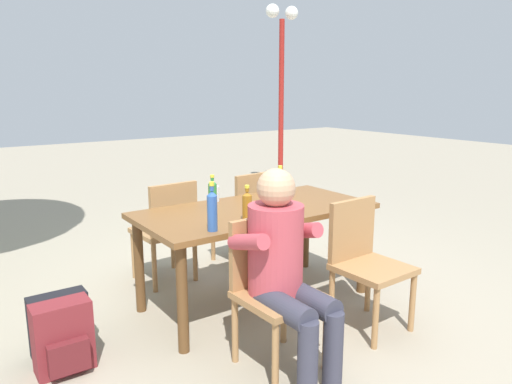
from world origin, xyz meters
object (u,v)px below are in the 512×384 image
(backpack_by_far_side, at_px, (60,326))
(lamp_post, at_px, (282,62))
(bottle_amber, at_px, (247,206))
(chair_far_right, at_px, (246,213))
(chair_near_left, at_px, (272,283))
(chair_near_right, at_px, (364,257))
(dining_table, at_px, (256,219))
(person_in_white_shirt, at_px, (284,262))
(chair_far_left, at_px, (168,226))
(cup_steel, at_px, (282,186))
(bottle_green, at_px, (213,193))
(bottle_olive, at_px, (280,187))
(cup_white, at_px, (287,191))
(cup_glass, at_px, (215,194))
(bottle_blue, at_px, (212,210))
(backpack_by_near_side, at_px, (63,339))

(backpack_by_far_side, xyz_separation_m, lamp_post, (4.11, 3.08, 1.81))
(bottle_amber, bearing_deg, chair_far_right, 56.43)
(chair_near_left, distance_m, chair_near_right, 0.79)
(dining_table, height_order, bottle_amber, bottle_amber)
(person_in_white_shirt, bearing_deg, chair_far_left, 89.80)
(chair_near_left, relative_size, lamp_post, 0.31)
(cup_steel, bearing_deg, backpack_by_far_side, -172.55)
(bottle_green, bearing_deg, bottle_amber, -91.30)
(chair_far_left, distance_m, bottle_olive, 1.02)
(dining_table, height_order, chair_near_right, chair_near_right)
(person_in_white_shirt, bearing_deg, cup_white, 50.62)
(backpack_by_far_side, bearing_deg, cup_glass, 12.91)
(bottle_blue, xyz_separation_m, backpack_by_far_side, (-0.86, 0.40, -0.69))
(bottle_olive, height_order, backpack_by_near_side, bottle_olive)
(chair_near_right, height_order, bottle_green, bottle_green)
(bottle_blue, bearing_deg, dining_table, 30.39)
(chair_far_right, xyz_separation_m, bottle_amber, (-0.66, -1.00, 0.36))
(cup_glass, bearing_deg, backpack_by_far_side, -167.09)
(chair_near_right, bearing_deg, bottle_olive, 102.30)
(chair_near_left, distance_m, bottle_amber, 0.60)
(bottle_blue, xyz_separation_m, backpack_by_near_side, (-0.89, 0.19, -0.67))
(bottle_amber, relative_size, backpack_by_near_side, 0.59)
(chair_near_right, xyz_separation_m, person_in_white_shirt, (-0.78, -0.11, 0.17))
(chair_far_left, height_order, cup_steel, chair_far_left)
(backpack_by_near_side, height_order, backpack_by_far_side, backpack_by_near_side)
(chair_far_right, bearing_deg, chair_near_right, -90.40)
(person_in_white_shirt, relative_size, cup_steel, 11.43)
(bottle_amber, height_order, lamp_post, lamp_post)
(cup_white, xyz_separation_m, cup_steel, (0.07, 0.16, 0.01))
(chair_far_left, relative_size, chair_near_right, 1.00)
(bottle_green, bearing_deg, cup_steel, 8.64)
(bottle_blue, distance_m, cup_glass, 0.81)
(bottle_blue, relative_size, cup_steel, 3.02)
(bottle_amber, bearing_deg, chair_near_right, -34.93)
(backpack_by_far_side, distance_m, lamp_post, 5.45)
(chair_near_right, distance_m, cup_steel, 1.09)
(cup_steel, bearing_deg, dining_table, -147.25)
(chair_near_right, xyz_separation_m, backpack_by_near_side, (-1.84, 0.59, -0.29))
(backpack_by_far_side, bearing_deg, bottle_green, 6.69)
(cup_white, relative_size, lamp_post, 0.03)
(chair_near_left, height_order, chair_near_right, same)
(dining_table, distance_m, bottle_green, 0.38)
(dining_table, xyz_separation_m, cup_glass, (-0.14, 0.36, 0.15))
(chair_far_left, bearing_deg, cup_glass, -56.26)
(chair_far_left, relative_size, cup_steel, 8.44)
(bottle_amber, distance_m, cup_white, 0.81)
(chair_near_left, xyz_separation_m, cup_steel, (0.89, 1.05, 0.31))
(cup_steel, relative_size, lamp_post, 0.04)
(bottle_olive, distance_m, backpack_by_far_side, 1.79)
(cup_glass, xyz_separation_m, backpack_by_far_side, (-1.28, -0.29, -0.62))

